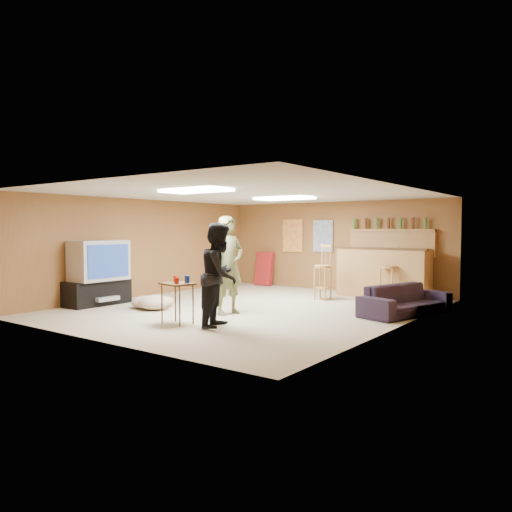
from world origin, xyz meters
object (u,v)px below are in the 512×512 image
Objects in this scene: tv_body at (99,260)px; tray_table at (177,303)px; bar_counter at (383,273)px; person_olive at (229,265)px; person_black at (220,275)px; sofa at (405,300)px.

tv_body is 2.78m from tray_table.
bar_counter is 3.01× the size of tray_table.
person_olive is 1.08× the size of person_black.
bar_counter is 2.30m from sofa.
person_black is 0.87m from tray_table.
bar_counter reaches higher than tray_table.
tray_table is (-0.69, -0.24, -0.48)m from person_black.
sofa is (1.98, 2.74, -0.55)m from person_black.
tv_body is 3.38m from person_black.
person_black is at bearing 160.99° from sofa.
person_black is at bearing 19.58° from tray_table.
person_black is at bearing -139.10° from person_olive.
person_black is (0.60, -0.95, -0.07)m from person_olive.
sofa is at bearing 48.14° from tray_table.
person_black reaches higher than tray_table.
tray_table is at bearing -175.57° from person_olive.
tv_body is 0.62× the size of person_olive.
tv_body reaches higher than sofa.
person_olive is 1.13m from person_black.
person_olive reaches higher than sofa.
sofa is at bearing -46.91° from person_olive.
bar_counter is at bearing 47.00° from tv_body.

